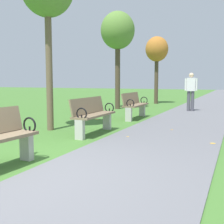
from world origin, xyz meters
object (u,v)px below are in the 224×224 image
object	(u,v)px
park_bench_3	(135,105)
tree_3	(157,51)
park_bench_2	(93,114)
tree_2	(118,32)
pedestrian_walking	(191,90)

from	to	relation	value
park_bench_3	tree_3	size ratio (longest dim) A/B	0.43
park_bench_3	tree_3	world-z (taller)	tree_3
park_bench_2	tree_2	size ratio (longest dim) A/B	0.36
park_bench_2	park_bench_3	distance (m)	3.12
park_bench_3	pedestrian_walking	bearing A→B (deg)	65.86
tree_2	tree_3	distance (m)	3.81
tree_2	pedestrian_walking	xyz separation A→B (m)	(3.28, 0.24, -2.57)
park_bench_2	tree_2	distance (m)	7.01
tree_2	pedestrian_walking	world-z (taller)	tree_2
tree_2	pedestrian_walking	distance (m)	4.18
pedestrian_walking	tree_2	bearing A→B (deg)	-175.86
tree_2	park_bench_2	bearing A→B (deg)	-72.90
tree_3	pedestrian_walking	size ratio (longest dim) A/B	2.32
tree_3	pedestrian_walking	distance (m)	4.69
tree_3	pedestrian_walking	xyz separation A→B (m)	(2.44, -3.44, -2.05)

